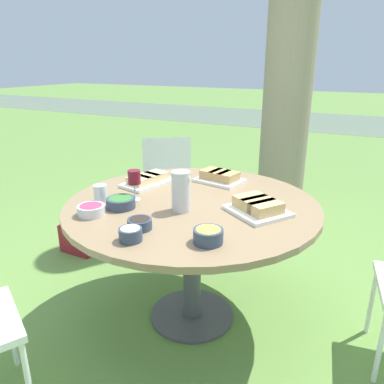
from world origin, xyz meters
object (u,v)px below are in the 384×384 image
at_px(chair_near_left, 169,181).
at_px(water_pitcher, 181,191).
at_px(wine_glass, 134,178).
at_px(dining_table, 192,218).
at_px(handbag, 78,238).

relative_size(chair_near_left, water_pitcher, 4.08).
bearing_deg(wine_glass, dining_table, 22.19).
height_order(dining_table, wine_glass, wine_glass).
relative_size(water_pitcher, wine_glass, 1.22).
height_order(chair_near_left, wine_glass, wine_glass).
relative_size(dining_table, handbag, 3.92).
relative_size(dining_table, water_pitcher, 6.61).
xyz_separation_m(chair_near_left, wine_glass, (0.44, -1.10, 0.38)).
bearing_deg(handbag, chair_near_left, 52.99).
distance_m(wine_glass, handbag, 1.30).
bearing_deg(dining_table, water_pitcher, -86.80).
xyz_separation_m(chair_near_left, water_pitcher, (0.75, -1.12, 0.36)).
xyz_separation_m(water_pitcher, wine_glass, (-0.31, 0.02, 0.02)).
bearing_deg(chair_near_left, dining_table, -52.76).
bearing_deg(wine_glass, handbag, 155.25).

